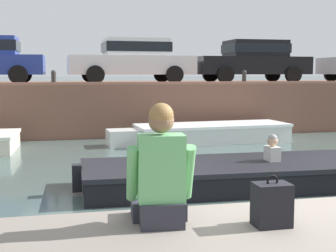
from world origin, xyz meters
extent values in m
plane|color=#4C605B|center=(0.00, 5.18, 0.00)|extent=(400.00, 400.00, 0.00)
cube|color=brown|center=(0.00, 13.35, 0.83)|extent=(60.00, 6.00, 1.65)
cube|color=#925F4C|center=(0.00, 10.47, 1.69)|extent=(60.00, 0.24, 0.08)
cube|color=white|center=(1.86, 9.02, 0.23)|extent=(4.49, 1.73, 0.45)
cube|color=white|center=(-0.77, 8.83, 0.23)|extent=(0.93, 0.84, 0.45)
cube|color=white|center=(1.86, 9.02, 0.49)|extent=(4.56, 1.80, 0.08)
cube|color=brown|center=(2.19, 9.05, 0.39)|extent=(0.33, 1.29, 0.06)
cube|color=black|center=(0.53, 3.77, 0.18)|extent=(5.21, 1.84, 0.37)
cube|color=black|center=(0.53, 3.77, 0.41)|extent=(5.27, 1.91, 0.08)
cube|color=brown|center=(0.14, 3.78, 0.31)|extent=(0.27, 1.57, 0.06)
cube|color=black|center=(-2.15, 3.82, 0.28)|extent=(0.16, 0.20, 0.45)
cube|color=silver|center=(1.31, 3.75, 0.49)|extent=(0.21, 0.32, 0.44)
sphere|color=tan|center=(1.31, 3.75, 0.81)|extent=(0.19, 0.19, 0.19)
sphere|color=gray|center=(1.31, 3.75, 0.85)|extent=(0.17, 0.17, 0.17)
cylinder|color=black|center=(-3.77, 11.62, 1.95)|extent=(0.60, 0.18, 0.60)
cylinder|color=black|center=(-3.76, 13.35, 1.95)|extent=(0.60, 0.18, 0.60)
cube|color=white|center=(-0.05, 12.49, 2.27)|extent=(4.40, 1.94, 0.64)
cube|color=white|center=(0.13, 12.50, 2.89)|extent=(2.23, 1.64, 0.60)
cube|color=black|center=(0.13, 12.50, 2.89)|extent=(2.32, 1.67, 0.33)
cylinder|color=black|center=(-1.35, 11.53, 1.95)|extent=(0.61, 0.21, 0.60)
cylinder|color=black|center=(-1.43, 13.33, 1.95)|extent=(0.61, 0.21, 0.60)
cylinder|color=black|center=(1.33, 11.65, 1.95)|extent=(0.61, 0.21, 0.60)
cylinder|color=black|center=(1.26, 13.44, 1.95)|extent=(0.61, 0.21, 0.60)
cube|color=black|center=(4.44, 12.49, 2.27)|extent=(4.20, 1.71, 0.64)
cube|color=black|center=(4.60, 12.49, 2.89)|extent=(2.11, 1.48, 0.60)
cube|color=black|center=(4.60, 12.49, 2.89)|extent=(2.19, 1.52, 0.33)
cylinder|color=black|center=(3.15, 11.63, 1.95)|extent=(0.60, 0.19, 0.60)
cylinder|color=black|center=(3.13, 13.32, 1.95)|extent=(0.60, 0.19, 0.60)
cylinder|color=black|center=(5.74, 11.66, 1.95)|extent=(0.60, 0.19, 0.60)
cylinder|color=black|center=(5.72, 13.35, 1.95)|extent=(0.60, 0.19, 0.60)
cylinder|color=black|center=(8.36, 13.45, 1.95)|extent=(0.61, 0.21, 0.60)
cylinder|color=#2D2B28|center=(-2.65, 10.60, 1.83)|extent=(0.14, 0.14, 0.35)
sphere|color=#2D2B28|center=(-2.65, 10.60, 2.02)|extent=(0.15, 0.15, 0.15)
cylinder|color=#2D2B28|center=(3.45, 10.60, 1.83)|extent=(0.14, 0.14, 0.35)
sphere|color=#2D2B28|center=(3.45, 10.60, 2.02)|extent=(0.15, 0.15, 0.15)
cube|color=#282833|center=(-1.59, -0.47, 0.94)|extent=(0.36, 0.31, 0.20)
cube|color=#282833|center=(-1.57, -0.25, 0.91)|extent=(0.46, 0.36, 0.14)
cube|color=#66B26B|center=(-1.59, -0.47, 1.30)|extent=(0.38, 0.25, 0.52)
cylinder|color=#66B26B|center=(-1.37, -0.44, 1.25)|extent=(0.11, 0.29, 0.47)
cylinder|color=#66B26B|center=(-1.81, -0.40, 1.25)|extent=(0.11, 0.29, 0.47)
sphere|color=brown|center=(-1.59, -0.47, 1.67)|extent=(0.20, 0.20, 0.20)
sphere|color=olive|center=(-1.59, -0.48, 1.71)|extent=(0.19, 0.19, 0.19)
cylinder|color=#CCC64C|center=(-1.46, -0.43, 0.93)|extent=(0.06, 0.06, 0.18)
cylinder|color=white|center=(-1.46, -0.43, 1.03)|extent=(0.04, 0.04, 0.02)
cube|color=black|center=(-0.75, -0.66, 1.01)|extent=(0.28, 0.20, 0.34)
cube|color=black|center=(-0.75, -0.55, 0.96)|extent=(0.22, 0.06, 0.18)
torus|color=black|center=(-0.75, -0.66, 1.20)|extent=(0.10, 0.02, 0.10)
camera|label=1|loc=(-2.30, -3.95, 2.04)|focal=50.00mm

